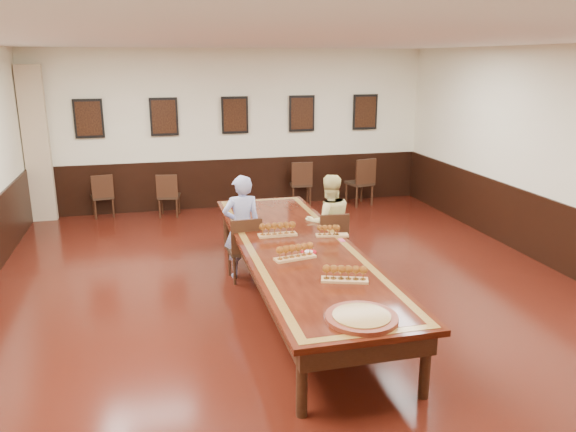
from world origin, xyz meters
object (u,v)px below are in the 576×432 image
object	(u,v)px
chair_man	(244,248)
spare_chair_b	(169,195)
person_man	(242,227)
carved_platter	(362,318)
person_woman	(329,222)
chair_woman	(330,241)
conference_table	(298,256)
spare_chair_d	(360,181)
spare_chair_c	(301,182)
spare_chair_a	(102,195)

from	to	relation	value
chair_man	spare_chair_b	distance (m)	3.71
chair_man	person_man	xyz separation A→B (m)	(-0.01, 0.10, 0.27)
carved_platter	person_man	bearing A→B (deg)	100.00
chair_man	person_woman	size ratio (longest dim) A/B	0.65
chair_woman	conference_table	bearing A→B (deg)	53.72
chair_woman	person_man	xyz separation A→B (m)	(-1.27, 0.09, 0.28)
conference_table	spare_chair_d	bearing A→B (deg)	60.31
spare_chair_b	carved_platter	bearing A→B (deg)	112.32
spare_chair_d	spare_chair_b	bearing A→B (deg)	-14.51
spare_chair_b	person_woman	world-z (taller)	person_woman
conference_table	person_man	bearing A→B (deg)	117.56
spare_chair_b	person_woman	bearing A→B (deg)	131.73
spare_chair_b	carved_platter	distance (m)	6.82
chair_man	conference_table	bearing A→B (deg)	116.54
spare_chair_c	conference_table	xyz separation A→B (m)	(-1.35, -4.81, 0.14)
person_woman	conference_table	size ratio (longest dim) A/B	0.28
chair_man	spare_chair_a	size ratio (longest dim) A/B	1.07
spare_chair_a	carved_platter	world-z (taller)	spare_chair_a
chair_man	chair_woman	size ratio (longest dim) A/B	1.02
chair_man	person_man	size ratio (longest dim) A/B	0.63
spare_chair_a	conference_table	bearing A→B (deg)	108.27
spare_chair_c	spare_chair_d	distance (m)	1.25
person_man	conference_table	bearing A→B (deg)	114.36
chair_man	chair_woman	bearing A→B (deg)	177.06
spare_chair_d	conference_table	distance (m)	5.13
chair_woman	spare_chair_c	distance (m)	3.92
spare_chair_a	person_man	bearing A→B (deg)	108.68
spare_chair_a	conference_table	xyz separation A→B (m)	(2.67, -4.80, 0.18)
person_man	conference_table	world-z (taller)	person_man
spare_chair_b	spare_chair_c	xyz separation A→B (m)	(2.75, 0.28, 0.04)
chair_man	spare_chair_d	distance (m)	4.68
spare_chair_a	spare_chair_c	distance (m)	4.02
chair_man	conference_table	world-z (taller)	chair_man
chair_woman	spare_chair_c	bearing A→B (deg)	-96.72
chair_man	spare_chair_a	bearing A→B (deg)	-64.26
spare_chair_c	person_man	xyz separation A→B (m)	(-1.88, -3.79, 0.27)
spare_chair_a	conference_table	distance (m)	5.50
chair_man	person_man	bearing A→B (deg)	-90.00
spare_chair_d	person_woman	size ratio (longest dim) A/B	0.71
spare_chair_c	spare_chair_d	bearing A→B (deg)	170.11
chair_man	carved_platter	world-z (taller)	chair_man
conference_table	person_woman	bearing A→B (deg)	54.12
conference_table	carved_platter	distance (m)	2.14
spare_chair_c	conference_table	bearing A→B (deg)	80.92
chair_man	chair_woman	world-z (taller)	chair_man
person_man	chair_woman	bearing A→B (deg)	172.65
chair_man	spare_chair_c	xyz separation A→B (m)	(1.87, 3.88, 0.01)
spare_chair_b	spare_chair_d	bearing A→B (deg)	-170.90
person_man	person_woman	xyz separation A→B (m)	(1.28, 0.00, -0.03)
person_man	carved_platter	xyz separation A→B (m)	(0.56, -3.15, 0.04)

